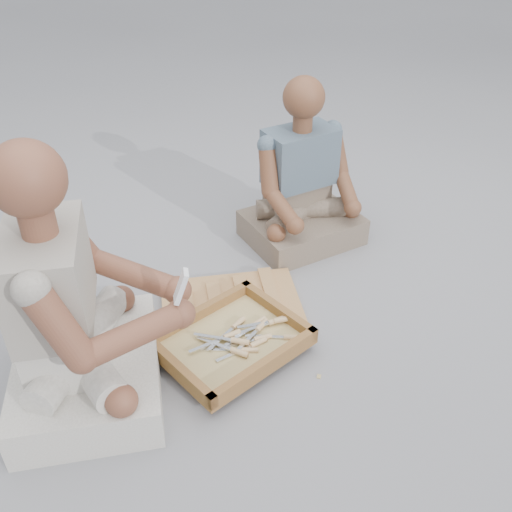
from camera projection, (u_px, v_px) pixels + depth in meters
name	position (u px, v px, depth m)	size (l,w,h in m)	color
ground	(288.00, 326.00, 2.37)	(60.00, 60.00, 0.00)	gray
carved_panel	(231.00, 304.00, 2.45)	(0.59, 0.39, 0.04)	olive
tool_tray	(231.00, 341.00, 2.20)	(0.63, 0.56, 0.07)	brown
chisel_0	(259.00, 328.00, 2.24)	(0.20, 0.13, 0.02)	white
chisel_1	(235.00, 340.00, 2.18)	(0.19, 0.15, 0.02)	white
chisel_2	(287.00, 337.00, 2.21)	(0.20, 0.12, 0.02)	white
chisel_3	(235.00, 326.00, 2.26)	(0.20, 0.12, 0.02)	white
chisel_4	(255.00, 325.00, 2.26)	(0.21, 0.10, 0.02)	white
chisel_5	(271.00, 322.00, 2.27)	(0.22, 0.03, 0.02)	white
chisel_6	(277.00, 320.00, 2.27)	(0.22, 0.06, 0.02)	white
chisel_7	(234.00, 350.00, 2.14)	(0.15, 0.18, 0.02)	white
chisel_8	(227.00, 336.00, 2.20)	(0.22, 0.04, 0.02)	white
chisel_9	(243.00, 350.00, 2.16)	(0.20, 0.12, 0.02)	white
chisel_10	(254.00, 345.00, 2.18)	(0.22, 0.05, 0.02)	white
chisel_11	(258.00, 339.00, 2.21)	(0.22, 0.04, 0.02)	white
wood_chip_0	(236.00, 344.00, 2.28)	(0.02, 0.01, 0.00)	tan
wood_chip_1	(215.00, 341.00, 2.29)	(0.02, 0.01, 0.00)	tan
wood_chip_2	(218.00, 295.00, 2.54)	(0.02, 0.01, 0.00)	tan
wood_chip_3	(179.00, 314.00, 2.43)	(0.02, 0.01, 0.00)	tan
wood_chip_4	(141.00, 332.00, 2.34)	(0.02, 0.01, 0.00)	tan
wood_chip_5	(232.00, 327.00, 2.36)	(0.02, 0.01, 0.00)	tan
wood_chip_6	(319.00, 376.00, 2.13)	(0.02, 0.01, 0.00)	tan
wood_chip_7	(270.00, 294.00, 2.54)	(0.02, 0.01, 0.00)	tan
wood_chip_8	(227.00, 337.00, 2.31)	(0.02, 0.01, 0.00)	tan
wood_chip_9	(252.00, 324.00, 2.38)	(0.02, 0.01, 0.00)	tan
wood_chip_10	(230.00, 295.00, 2.53)	(0.02, 0.01, 0.00)	tan
craftsman	(75.00, 320.00, 1.90)	(0.71, 0.72, 0.97)	silver
companion	(302.00, 190.00, 2.77)	(0.56, 0.47, 0.82)	#7B6A59
mobile_phone	(181.00, 287.00, 1.83)	(0.07, 0.06, 0.12)	white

